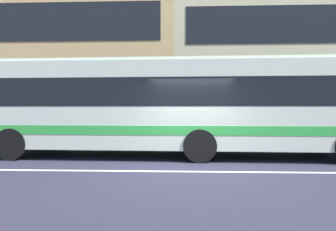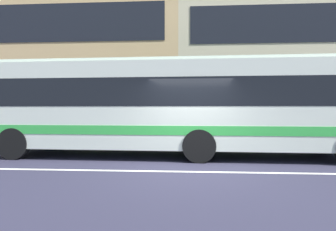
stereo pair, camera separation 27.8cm
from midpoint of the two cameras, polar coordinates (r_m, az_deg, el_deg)
The scene contains 6 objects.
ground_plane at distance 7.68m, azimuth 3.78°, elevation -10.78°, with size 160.00×160.00×0.00m, color #2A293C.
lane_centre_line at distance 7.68m, azimuth 3.78°, elevation -10.75°, with size 60.00×0.16×0.01m, color silver.
hedge_row_far at distance 14.07m, azimuth 11.38°, elevation -3.23°, with size 19.73×1.10×1.01m, color #306129.
apartment_block_left at distance 27.67m, azimuth -22.18°, elevation 10.82°, with size 21.54×12.03×12.48m.
apartment_block_right at distance 26.75m, azimuth 22.27°, elevation 10.52°, with size 18.95×12.03×11.90m.
transit_bus at distance 10.01m, azimuth 0.78°, elevation 2.19°, with size 12.29×2.95×3.20m.
Camera 1 is at (-0.33, -7.52, 1.60)m, focal length 31.55 mm.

